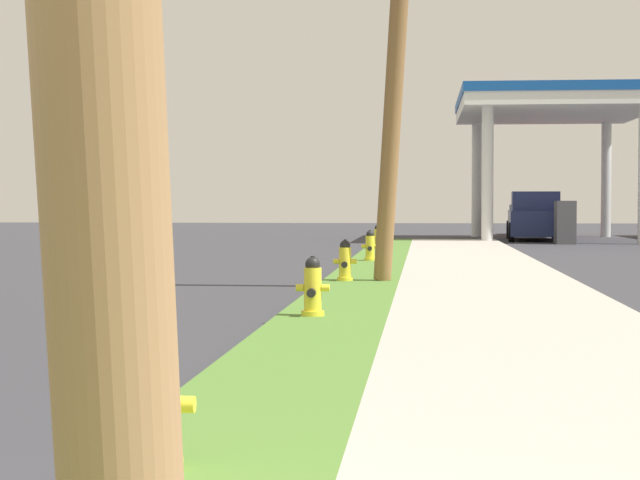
% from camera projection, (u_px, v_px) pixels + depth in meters
% --- Properties ---
extents(fire_hydrant_nearest, '(0.42, 0.38, 0.74)m').
position_uv_depth(fire_hydrant_nearest, '(155.00, 408.00, 5.85)').
color(fire_hydrant_nearest, yellow).
rests_on(fire_hydrant_nearest, grass_verge).
extents(fire_hydrant_second, '(0.42, 0.38, 0.74)m').
position_uv_depth(fire_hydrant_second, '(313.00, 290.00, 13.84)').
color(fire_hydrant_second, yellow).
rests_on(fire_hydrant_second, grass_verge).
extents(fire_hydrant_third, '(0.42, 0.37, 0.74)m').
position_uv_depth(fire_hydrant_third, '(345.00, 263.00, 20.08)').
color(fire_hydrant_third, yellow).
rests_on(fire_hydrant_third, grass_verge).
extents(fire_hydrant_fourth, '(0.42, 0.37, 0.74)m').
position_uv_depth(fire_hydrant_fourth, '(370.00, 247.00, 27.08)').
color(fire_hydrant_fourth, yellow).
rests_on(fire_hydrant_fourth, grass_verge).
extents(fire_hydrant_fifth, '(0.42, 0.37, 0.74)m').
position_uv_depth(fire_hydrant_fifth, '(378.00, 238.00, 34.10)').
color(fire_hydrant_fifth, yellow).
rests_on(fire_hydrant_fifth, grass_verge).
extents(utility_pole_midground, '(1.16, 2.13, 9.35)m').
position_uv_depth(utility_pole_midground, '(399.00, 10.00, 19.34)').
color(utility_pole_midground, olive).
rests_on(utility_pole_midground, grass_verge).
extents(car_red_by_near_pump, '(2.06, 4.55, 1.57)m').
position_uv_depth(car_red_by_near_pump, '(533.00, 220.00, 52.33)').
color(car_red_by_near_pump, red).
rests_on(car_red_by_near_pump, ground).
extents(truck_navy_at_forecourt, '(2.39, 5.50, 1.97)m').
position_uv_depth(truck_navy_at_forecourt, '(534.00, 218.00, 45.16)').
color(truck_navy_at_forecourt, navy).
rests_on(truck_navy_at_forecourt, ground).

